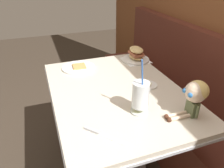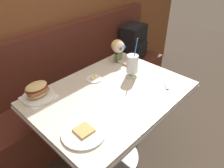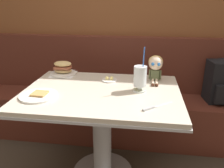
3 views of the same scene
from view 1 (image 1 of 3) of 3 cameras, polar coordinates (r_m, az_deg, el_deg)
name	(u,v)px [view 1 (image 1 of 3)]	position (r m, az deg, el deg)	size (l,w,h in m)	color
booth_bench	(188,120)	(1.89, 19.34, -8.89)	(2.60, 0.48, 1.00)	#512319
diner_table	(116,114)	(1.49, 1.07, -7.96)	(1.11, 0.81, 0.74)	beige
toast_plate	(79,67)	(1.67, -8.80, 4.34)	(0.25, 0.25, 0.03)	white
milkshake_glass	(140,96)	(1.13, 7.52, -3.21)	(0.10, 0.10, 0.32)	silver
sandwich_plate	(136,55)	(1.79, 6.36, 7.56)	(0.22, 0.22, 0.12)	white
butter_saucer	(148,85)	(1.43, 9.48, -0.14)	(0.12, 0.12, 0.04)	white
butter_knife	(98,133)	(1.04, -3.76, -12.66)	(0.19, 0.17, 0.01)	silver
seated_doll	(195,94)	(1.16, 21.11, -2.45)	(0.12, 0.22, 0.20)	#5B6642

